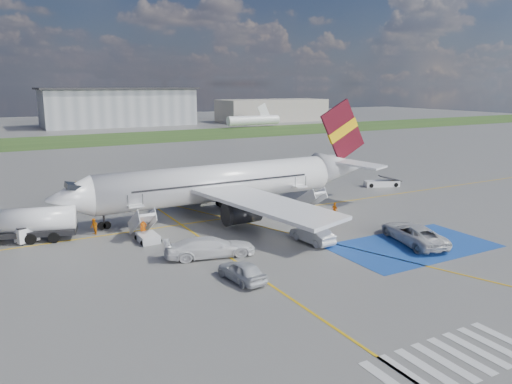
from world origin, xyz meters
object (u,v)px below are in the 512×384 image
(van_white_a, at_px, (413,230))
(van_white_b, at_px, (210,244))
(fuel_tanker, at_px, (25,228))
(gpu_cart, at_px, (27,235))
(car_silver_a, at_px, (242,271))
(belt_loader, at_px, (382,184))
(car_silver_b, at_px, (312,234))
(airliner, at_px, (231,182))

(van_white_a, distance_m, van_white_b, 17.85)
(fuel_tanker, height_order, gpu_cart, fuel_tanker)
(gpu_cart, xyz_separation_m, car_silver_a, (12.47, -16.81, 0.06))
(fuel_tanker, relative_size, car_silver_a, 2.08)
(fuel_tanker, height_order, belt_loader, fuel_tanker)
(car_silver_b, bearing_deg, gpu_cart, -33.79)
(airliner, xyz_separation_m, car_silver_b, (1.51, -13.00, -2.64))
(gpu_cart, distance_m, car_silver_b, 25.01)
(fuel_tanker, xyz_separation_m, belt_loader, (44.59, 2.92, -0.89))
(car_silver_a, height_order, van_white_b, van_white_b)
(car_silver_b, bearing_deg, fuel_tanker, -34.75)
(fuel_tanker, height_order, car_silver_a, fuel_tanker)
(belt_loader, height_order, car_silver_b, car_silver_b)
(belt_loader, bearing_deg, car_silver_a, -126.58)
(belt_loader, relative_size, van_white_a, 0.86)
(gpu_cart, xyz_separation_m, van_white_a, (29.62, -16.37, 0.44))
(car_silver_b, xyz_separation_m, van_white_b, (-9.29, 1.04, 0.32))
(belt_loader, bearing_deg, van_white_a, -105.81)
(gpu_cart, relative_size, car_silver_b, 0.46)
(airliner, bearing_deg, van_white_b, -123.06)
(fuel_tanker, distance_m, belt_loader, 44.70)
(fuel_tanker, distance_m, car_silver_a, 21.41)
(airliner, xyz_separation_m, car_silver_a, (-7.88, -17.67, -2.65))
(car_silver_b, bearing_deg, van_white_a, 146.72)
(gpu_cart, height_order, van_white_b, van_white_b)
(van_white_b, bearing_deg, fuel_tanker, 60.78)
(van_white_a, bearing_deg, van_white_b, -1.92)
(van_white_a, bearing_deg, belt_loader, -111.69)
(van_white_a, bearing_deg, airliner, -46.46)
(car_silver_b, bearing_deg, car_silver_a, 21.69)
(fuel_tanker, distance_m, gpu_cart, 0.78)
(fuel_tanker, relative_size, belt_loader, 1.76)
(car_silver_a, height_order, van_white_a, van_white_a)
(car_silver_a, distance_m, van_white_a, 17.16)
(car_silver_b, relative_size, van_white_b, 0.84)
(car_silver_a, distance_m, van_white_b, 5.72)
(airliner, xyz_separation_m, fuel_tanker, (-20.42, -0.33, -2.13))
(belt_loader, relative_size, car_silver_b, 1.13)
(fuel_tanker, xyz_separation_m, car_silver_b, (21.93, -12.68, -0.51))
(car_silver_a, bearing_deg, van_white_b, -97.85)
(belt_loader, distance_m, van_white_b, 35.11)
(van_white_b, bearing_deg, airliner, -19.66)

